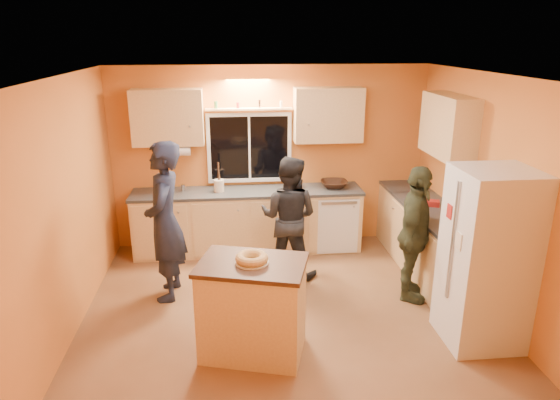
{
  "coord_description": "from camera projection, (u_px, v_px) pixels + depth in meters",
  "views": [
    {
      "loc": [
        -0.58,
        -5.02,
        2.97
      ],
      "look_at": [
        -0.02,
        0.4,
        1.17
      ],
      "focal_mm": 32.0,
      "sensor_mm": 36.0,
      "label": 1
    }
  ],
  "objects": [
    {
      "name": "person_center",
      "position": [
        289.0,
        217.0,
        6.31
      ],
      "size": [
        0.94,
        0.86,
        1.58
      ],
      "primitive_type": "imported",
      "rotation": [
        0.0,
        0.0,
        2.71
      ],
      "color": "black",
      "rests_on": "ground"
    },
    {
      "name": "person_right",
      "position": [
        415.0,
        234.0,
        5.71
      ],
      "size": [
        0.79,
        1.02,
        1.61
      ],
      "primitive_type": "imported",
      "rotation": [
        0.0,
        0.0,
        1.08
      ],
      "color": "#2C311F",
      "rests_on": "ground"
    },
    {
      "name": "refrigerator",
      "position": [
        487.0,
        259.0,
        4.87
      ],
      "size": [
        0.72,
        0.7,
        1.8
      ],
      "primitive_type": "cube",
      "color": "silver",
      "rests_on": "ground"
    },
    {
      "name": "mixing_bowl",
      "position": [
        334.0,
        184.0,
        7.16
      ],
      "size": [
        0.42,
        0.42,
        0.09
      ],
      "primitive_type": "imported",
      "rotation": [
        0.0,
        0.0,
        -0.1
      ],
      "color": "#301F10",
      "rests_on": "back_counter"
    },
    {
      "name": "island",
      "position": [
        253.0,
        308.0,
        4.79
      ],
      "size": [
        1.14,
        0.92,
        0.96
      ],
      "rotation": [
        0.0,
        0.0,
        -0.28
      ],
      "color": "tan",
      "rests_on": "ground"
    },
    {
      "name": "utensil_crock",
      "position": [
        219.0,
        186.0,
        6.94
      ],
      "size": [
        0.14,
        0.14,
        0.17
      ],
      "primitive_type": "cylinder",
      "color": "beige",
      "rests_on": "back_counter"
    },
    {
      "name": "bundt_pastry",
      "position": [
        252.0,
        258.0,
        4.63
      ],
      "size": [
        0.31,
        0.31,
        0.09
      ],
      "primitive_type": "torus",
      "color": "#B37849",
      "rests_on": "island"
    },
    {
      "name": "person_left",
      "position": [
        165.0,
        222.0,
        5.73
      ],
      "size": [
        0.47,
        0.7,
        1.88
      ],
      "primitive_type": "imported",
      "rotation": [
        0.0,
        0.0,
        -1.61
      ],
      "color": "black",
      "rests_on": "ground"
    },
    {
      "name": "ground",
      "position": [
        286.0,
        308.0,
        5.73
      ],
      "size": [
        4.5,
        4.5,
        0.0
      ],
      "primitive_type": "plane",
      "color": "brown",
      "rests_on": "ground"
    },
    {
      "name": "back_counter",
      "position": [
        273.0,
        219.0,
        7.19
      ],
      "size": [
        4.23,
        0.62,
        0.9
      ],
      "color": "tan",
      "rests_on": "ground"
    },
    {
      "name": "potted_plant",
      "position": [
        454.0,
        208.0,
        5.8
      ],
      "size": [
        0.37,
        0.34,
        0.33
      ],
      "primitive_type": "imported",
      "rotation": [
        0.0,
        0.0,
        0.36
      ],
      "color": "gray",
      "rests_on": "right_counter"
    },
    {
      "name": "red_box",
      "position": [
        433.0,
        203.0,
        6.37
      ],
      "size": [
        0.19,
        0.17,
        0.07
      ],
      "primitive_type": "cube",
      "rotation": [
        0.0,
        0.0,
        -0.34
      ],
      "color": "#A11D18",
      "rests_on": "right_counter"
    },
    {
      "name": "right_counter",
      "position": [
        436.0,
        247.0,
        6.25
      ],
      "size": [
        0.62,
        1.84,
        0.9
      ],
      "color": "tan",
      "rests_on": "ground"
    },
    {
      "name": "room_shell",
      "position": [
        292.0,
        162.0,
        5.62
      ],
      "size": [
        4.54,
        4.04,
        2.61
      ],
      "color": "orange",
      "rests_on": "ground"
    }
  ]
}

